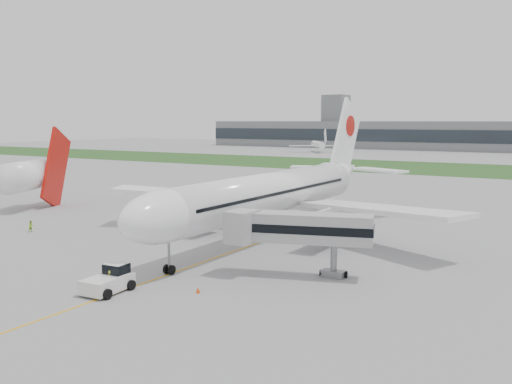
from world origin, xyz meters
The scene contains 13 objects.
ground centered at (0.00, 0.00, 0.00)m, with size 600.00×600.00×0.00m, color gray.
apron_markings centered at (0.00, -5.00, 0.00)m, with size 70.00×70.00×0.04m, color gold, non-canonical shape.
grass_strip centered at (0.00, 120.00, 0.01)m, with size 600.00×50.00×0.02m, color #244A1B.
control_tower centered at (-90.00, 232.00, 0.00)m, with size 12.00×12.00×56.00m, color gray, non-canonical shape.
airliner centered at (0.00, 4.87, 5.66)m, with size 48.13×53.95×17.88m.
pushback_tug centered at (-0.75, -21.81, 1.03)m, with size 3.20×4.52×2.24m.
jet_bridge centered at (10.43, -9.47, 4.49)m, with size 12.72×7.20×6.06m.
safety_cone_left centered at (-0.50, -20.91, 0.29)m, with size 0.42×0.42×0.58m, color #D7430B.
safety_cone_right centered at (5.84, -18.31, 0.26)m, with size 0.38×0.38×0.53m, color #D7430B.
ground_crew_near centered at (-0.86, -21.62, 0.90)m, with size 0.66×0.43×1.81m, color #E1F228.
ground_crew_far centered at (-28.48, -8.41, 0.76)m, with size 0.74×0.58×1.53m, color #97D423.
neighbor_aircraft centered at (-44.90, 3.99, 5.58)m, with size 8.77×17.27×14.08m.
distant_aircraft_left centered at (-76.79, 181.70, 0.00)m, with size 26.68×23.54×10.20m, color white, non-canonical shape.
Camera 1 is at (33.92, -55.24, 14.29)m, focal length 40.00 mm.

